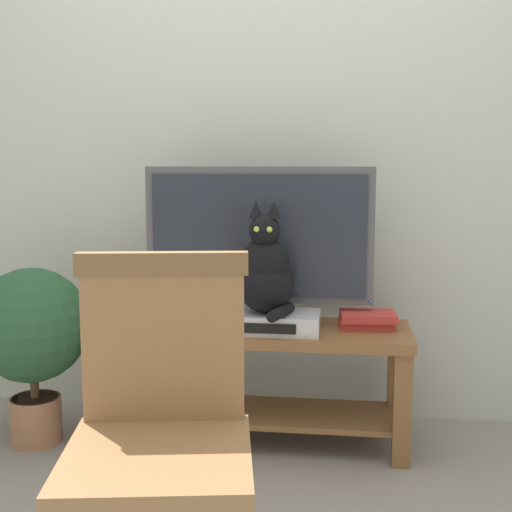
{
  "coord_description": "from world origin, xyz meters",
  "views": [
    {
      "loc": [
        0.35,
        -2.17,
        1.18
      ],
      "look_at": [
        0.0,
        0.51,
        0.8
      ],
      "focal_mm": 47.49,
      "sensor_mm": 36.0,
      "label": 1
    }
  ],
  "objects_px": {
    "book_stack": "(367,320)",
    "media_box": "(266,322)",
    "wooden_chair": "(160,414)",
    "potted_plant": "(32,333)",
    "tv_stand": "(258,363)",
    "tv": "(260,241)",
    "cat": "(266,272)"
  },
  "relations": [
    {
      "from": "cat",
      "to": "potted_plant",
      "type": "relative_size",
      "value": 0.61
    },
    {
      "from": "book_stack",
      "to": "potted_plant",
      "type": "xyz_separation_m",
      "value": [
        -1.38,
        -0.17,
        -0.06
      ]
    },
    {
      "from": "book_stack",
      "to": "media_box",
      "type": "bearing_deg",
      "value": -165.01
    },
    {
      "from": "tv",
      "to": "media_box",
      "type": "relative_size",
      "value": 2.2
    },
    {
      "from": "wooden_chair",
      "to": "potted_plant",
      "type": "relative_size",
      "value": 1.27
    },
    {
      "from": "tv_stand",
      "to": "potted_plant",
      "type": "bearing_deg",
      "value": -171.86
    },
    {
      "from": "tv",
      "to": "wooden_chair",
      "type": "relative_size",
      "value": 1.01
    },
    {
      "from": "cat",
      "to": "wooden_chair",
      "type": "bearing_deg",
      "value": -97.62
    },
    {
      "from": "cat",
      "to": "potted_plant",
      "type": "xyz_separation_m",
      "value": [
        -0.97,
        -0.05,
        -0.27
      ]
    },
    {
      "from": "cat",
      "to": "book_stack",
      "type": "xyz_separation_m",
      "value": [
        0.41,
        0.12,
        -0.21
      ]
    },
    {
      "from": "tv_stand",
      "to": "wooden_chair",
      "type": "distance_m",
      "value": 1.17
    },
    {
      "from": "media_box",
      "to": "tv_stand",
      "type": "bearing_deg",
      "value": 120.42
    },
    {
      "from": "tv_stand",
      "to": "media_box",
      "type": "relative_size",
      "value": 2.92
    },
    {
      "from": "media_box",
      "to": "potted_plant",
      "type": "height_order",
      "value": "potted_plant"
    },
    {
      "from": "media_box",
      "to": "potted_plant",
      "type": "distance_m",
      "value": 0.98
    },
    {
      "from": "media_box",
      "to": "wooden_chair",
      "type": "height_order",
      "value": "wooden_chair"
    },
    {
      "from": "tv_stand",
      "to": "cat",
      "type": "distance_m",
      "value": 0.41
    },
    {
      "from": "tv",
      "to": "potted_plant",
      "type": "distance_m",
      "value": 1.02
    },
    {
      "from": "media_box",
      "to": "book_stack",
      "type": "xyz_separation_m",
      "value": [
        0.41,
        0.11,
        -0.0
      ]
    },
    {
      "from": "potted_plant",
      "to": "tv",
      "type": "bearing_deg",
      "value": 12.5
    },
    {
      "from": "cat",
      "to": "tv",
      "type": "bearing_deg",
      "value": 105.36
    },
    {
      "from": "tv_stand",
      "to": "media_box",
      "type": "height_order",
      "value": "media_box"
    },
    {
      "from": "tv",
      "to": "wooden_chair",
      "type": "xyz_separation_m",
      "value": [
        -0.1,
        -1.22,
        -0.3
      ]
    },
    {
      "from": "cat",
      "to": "potted_plant",
      "type": "distance_m",
      "value": 1.01
    },
    {
      "from": "book_stack",
      "to": "tv",
      "type": "bearing_deg",
      "value": 175.37
    },
    {
      "from": "wooden_chair",
      "to": "cat",
      "type": "bearing_deg",
      "value": 82.38
    },
    {
      "from": "wooden_chair",
      "to": "potted_plant",
      "type": "distance_m",
      "value": 1.32
    },
    {
      "from": "tv",
      "to": "cat",
      "type": "height_order",
      "value": "tv"
    },
    {
      "from": "tv_stand",
      "to": "media_box",
      "type": "bearing_deg",
      "value": -59.58
    },
    {
      "from": "media_box",
      "to": "cat",
      "type": "bearing_deg",
      "value": -85.42
    },
    {
      "from": "cat",
      "to": "book_stack",
      "type": "bearing_deg",
      "value": 16.84
    },
    {
      "from": "tv_stand",
      "to": "wooden_chair",
      "type": "height_order",
      "value": "wooden_chair"
    }
  ]
}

